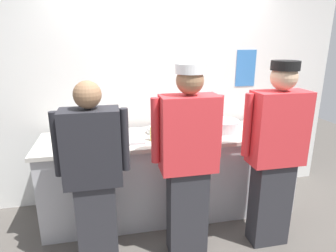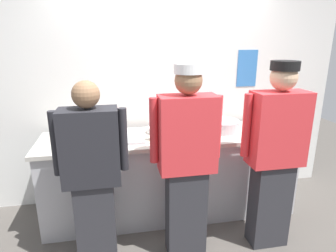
% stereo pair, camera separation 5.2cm
% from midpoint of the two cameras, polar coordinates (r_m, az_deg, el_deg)
% --- Properties ---
extents(ground_plane, '(9.00, 9.00, 0.00)m').
position_cam_midpoint_polar(ground_plane, '(3.15, 1.69, -19.91)').
color(ground_plane, '#514C47').
extents(wall_back, '(4.25, 0.11, 2.87)m').
position_cam_midpoint_polar(wall_back, '(3.41, -1.55, 9.19)').
color(wall_back, silver).
rests_on(wall_back, ground).
extents(prep_counter, '(2.71, 0.72, 0.91)m').
position_cam_midpoint_polar(prep_counter, '(3.23, 0.16, -9.44)').
color(prep_counter, '#B2B2B7').
rests_on(prep_counter, ground).
extents(chef_near_left, '(0.59, 0.24, 1.59)m').
position_cam_midpoint_polar(chef_near_left, '(2.42, -15.01, -9.25)').
color(chef_near_left, '#2D2D33').
rests_on(chef_near_left, ground).
extents(chef_center, '(0.61, 0.24, 1.70)m').
position_cam_midpoint_polar(chef_center, '(2.46, 3.37, -6.50)').
color(chef_center, '#2D2D33').
rests_on(chef_center, ground).
extents(chef_far_right, '(0.62, 0.24, 1.71)m').
position_cam_midpoint_polar(chef_far_right, '(2.74, 19.87, -4.89)').
color(chef_far_right, '#2D2D33').
rests_on(chef_far_right, ground).
extents(plate_stack_front, '(0.20, 0.20, 0.06)m').
position_cam_midpoint_polar(plate_stack_front, '(3.12, -2.84, -0.84)').
color(plate_stack_front, white).
rests_on(plate_stack_front, prep_counter).
extents(plate_stack_rear, '(0.19, 0.19, 0.06)m').
position_cam_midpoint_polar(plate_stack_rear, '(3.02, -16.94, -2.21)').
color(plate_stack_rear, white).
rests_on(plate_stack_rear, prep_counter).
extents(mixing_bowl_steel, '(0.38, 0.38, 0.12)m').
position_cam_midpoint_polar(mixing_bowl_steel, '(3.25, 10.08, 0.13)').
color(mixing_bowl_steel, '#B7BABF').
rests_on(mixing_bowl_steel, prep_counter).
extents(sheet_tray, '(0.42, 0.37, 0.02)m').
position_cam_midpoint_polar(sheet_tray, '(2.95, -9.49, -2.51)').
color(sheet_tray, '#B7BABF').
rests_on(sheet_tray, prep_counter).
extents(squeeze_bottle_primary, '(0.06, 0.06, 0.18)m').
position_cam_midpoint_polar(squeeze_bottle_primary, '(3.39, 18.44, 0.72)').
color(squeeze_bottle_primary, orange).
rests_on(squeeze_bottle_primary, prep_counter).
extents(squeeze_bottle_secondary, '(0.06, 0.06, 0.19)m').
position_cam_midpoint_polar(squeeze_bottle_secondary, '(3.05, 2.91, -0.04)').
color(squeeze_bottle_secondary, orange).
rests_on(squeeze_bottle_secondary, prep_counter).
extents(squeeze_bottle_spare, '(0.06, 0.06, 0.18)m').
position_cam_midpoint_polar(squeeze_bottle_spare, '(2.87, -3.47, -1.28)').
color(squeeze_bottle_spare, '#E5E066').
rests_on(squeeze_bottle_spare, prep_counter).
extents(ramekin_orange_sauce, '(0.10, 0.10, 0.04)m').
position_cam_midpoint_polar(ramekin_orange_sauce, '(2.82, -17.93, -3.82)').
color(ramekin_orange_sauce, white).
rests_on(ramekin_orange_sauce, prep_counter).
extents(ramekin_yellow_sauce, '(0.09, 0.09, 0.04)m').
position_cam_midpoint_polar(ramekin_yellow_sauce, '(2.95, 2.43, -2.03)').
color(ramekin_yellow_sauce, white).
rests_on(ramekin_yellow_sauce, prep_counter).
extents(ramekin_red_sauce, '(0.08, 0.08, 0.05)m').
position_cam_midpoint_polar(ramekin_red_sauce, '(3.41, 15.71, -0.03)').
color(ramekin_red_sauce, white).
rests_on(ramekin_red_sauce, prep_counter).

